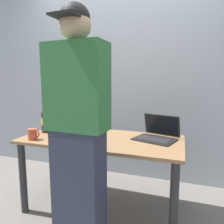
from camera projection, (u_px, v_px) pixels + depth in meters
ground_plane at (102, 207)px, 2.03m from camera, size 8.00×8.00×0.00m
desk at (102, 150)px, 1.95m from camera, size 1.47×0.70×0.71m
laptop at (157, 134)px, 1.89m from camera, size 0.43×0.40×0.21m
beer_bottle_green at (65, 121)px, 2.23m from camera, size 0.08×0.08×0.27m
beer_bottle_dark at (45, 120)px, 2.12m from camera, size 0.07×0.07×0.33m
beer_bottle_amber at (56, 124)px, 2.08m from camera, size 0.07×0.07×0.26m
beer_bottle_brown at (64, 121)px, 2.04m from camera, size 0.07×0.07×0.33m
person_figure at (78, 132)px, 1.42m from camera, size 0.43×0.30×1.72m
coffee_mug at (33, 134)px, 1.87m from camera, size 0.12×0.08×0.10m
back_wall at (126, 76)px, 2.63m from camera, size 6.00×0.10×2.60m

